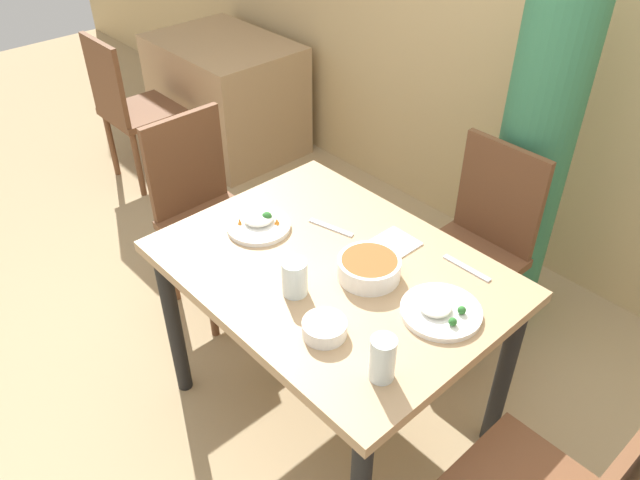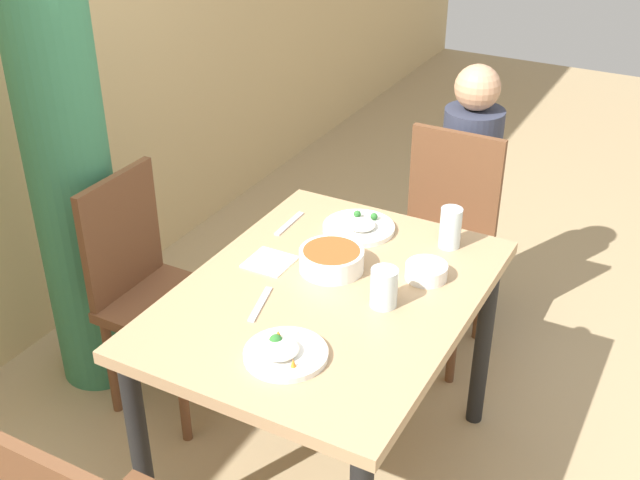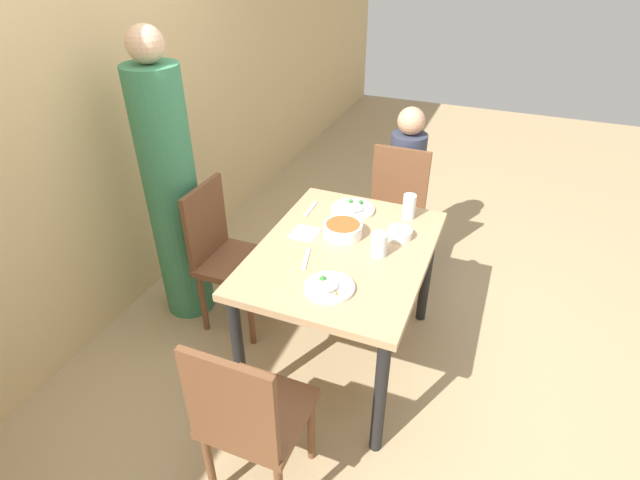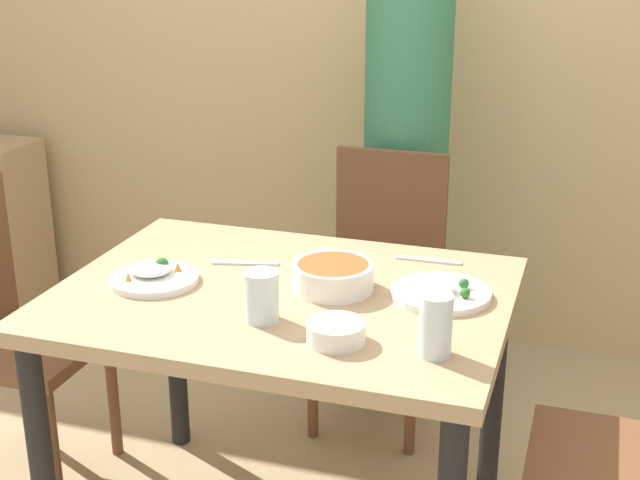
{
  "view_description": "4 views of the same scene",
  "coord_description": "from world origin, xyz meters",
  "px_view_note": "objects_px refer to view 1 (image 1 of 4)",
  "views": [
    {
      "loc": [
        1.15,
        -1.11,
        2.07
      ],
      "look_at": [
        -0.06,
        -0.0,
        0.83
      ],
      "focal_mm": 35.0,
      "sensor_mm": 36.0,
      "label": 1
    },
    {
      "loc": [
        -1.79,
        -0.94,
        2.1
      ],
      "look_at": [
        -0.1,
        -0.03,
        1.0
      ],
      "focal_mm": 45.0,
      "sensor_mm": 36.0,
      "label": 2
    },
    {
      "loc": [
        -2.0,
        -0.67,
        2.17
      ],
      "look_at": [
        -0.13,
        0.08,
        0.87
      ],
      "focal_mm": 28.0,
      "sensor_mm": 36.0,
      "label": 3
    },
    {
      "loc": [
        0.73,
        -1.93,
        1.64
      ],
      "look_at": [
        0.08,
        0.06,
        0.88
      ],
      "focal_mm": 50.0,
      "sensor_mm": 36.0,
      "label": 4
    }
  ],
  "objects_px": {
    "bowl_curry": "(369,268)",
    "plate_rice_adult": "(440,311)",
    "chair_adult_spot": "(476,244)",
    "glass_water_tall": "(295,278)",
    "person_adult": "(535,150)"
  },
  "relations": [
    {
      "from": "bowl_curry",
      "to": "plate_rice_adult",
      "type": "relative_size",
      "value": 0.83
    },
    {
      "from": "chair_adult_spot",
      "to": "plate_rice_adult",
      "type": "distance_m",
      "value": 0.8
    },
    {
      "from": "plate_rice_adult",
      "to": "glass_water_tall",
      "type": "height_order",
      "value": "glass_water_tall"
    },
    {
      "from": "chair_adult_spot",
      "to": "glass_water_tall",
      "type": "relative_size",
      "value": 7.57
    },
    {
      "from": "bowl_curry",
      "to": "glass_water_tall",
      "type": "relative_size",
      "value": 1.7
    },
    {
      "from": "person_adult",
      "to": "plate_rice_adult",
      "type": "xyz_separation_m",
      "value": [
        0.32,
        -1.0,
        -0.05
      ]
    },
    {
      "from": "plate_rice_adult",
      "to": "glass_water_tall",
      "type": "xyz_separation_m",
      "value": [
        -0.37,
        -0.26,
        0.05
      ]
    },
    {
      "from": "bowl_curry",
      "to": "plate_rice_adult",
      "type": "bearing_deg",
      "value": 6.98
    },
    {
      "from": "chair_adult_spot",
      "to": "plate_rice_adult",
      "type": "height_order",
      "value": "chair_adult_spot"
    },
    {
      "from": "person_adult",
      "to": "bowl_curry",
      "type": "xyz_separation_m",
      "value": [
        0.05,
        -1.03,
        -0.03
      ]
    },
    {
      "from": "chair_adult_spot",
      "to": "plate_rice_adult",
      "type": "xyz_separation_m",
      "value": [
        0.32,
        -0.68,
        0.28
      ]
    },
    {
      "from": "person_adult",
      "to": "plate_rice_adult",
      "type": "height_order",
      "value": "person_adult"
    },
    {
      "from": "bowl_curry",
      "to": "plate_rice_adult",
      "type": "height_order",
      "value": "bowl_curry"
    },
    {
      "from": "person_adult",
      "to": "glass_water_tall",
      "type": "xyz_separation_m",
      "value": [
        -0.05,
        -1.26,
        -0.0
      ]
    },
    {
      "from": "chair_adult_spot",
      "to": "glass_water_tall",
      "type": "xyz_separation_m",
      "value": [
        -0.05,
        -0.94,
        0.32
      ]
    }
  ]
}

